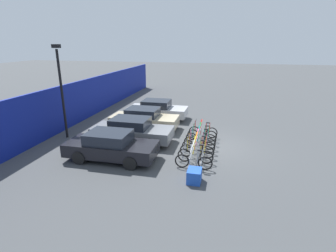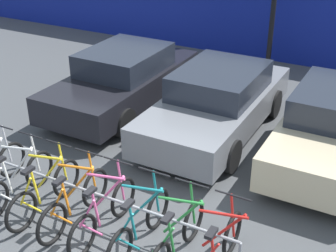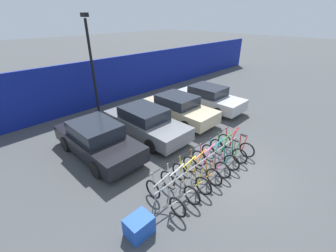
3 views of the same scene
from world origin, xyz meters
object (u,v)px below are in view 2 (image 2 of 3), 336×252
at_px(bike_rack, 94,196).
at_px(bicycle_white, 17,182).
at_px(car_grey, 217,102).
at_px(bicycle_yellow, 45,192).
at_px(bicycle_pink, 104,213).
at_px(car_black, 123,79).
at_px(car_beige, 336,125).
at_px(bicycle_orange, 75,202).
at_px(bicycle_green, 177,239).
at_px(bicycle_teal, 140,226).

xyz_separation_m(bike_rack, bicycle_white, (-1.46, -0.15, -0.12)).
bearing_deg(bicycle_white, bike_rack, 7.33).
bearing_deg(car_grey, bicycle_yellow, -108.76).
distance_m(bicycle_pink, car_black, 4.64).
bearing_deg(car_grey, car_black, 176.23).
bearing_deg(bicycle_pink, car_beige, 60.04).
relative_size(bicycle_pink, car_grey, 0.38).
relative_size(bicycle_white, bicycle_pink, 1.00).
distance_m(bicycle_white, car_grey, 4.33).
distance_m(bicycle_yellow, car_black, 4.20).
bearing_deg(bicycle_yellow, car_black, 105.33).
distance_m(bike_rack, car_black, 4.37).
distance_m(bicycle_orange, bicycle_green, 1.77).
bearing_deg(bicycle_yellow, car_grey, 70.90).
bearing_deg(bicycle_white, bicycle_teal, 1.50).
bearing_deg(car_beige, bicycle_green, -108.88).
bearing_deg(bicycle_yellow, car_beige, 46.31).
distance_m(bicycle_yellow, bicycle_teal, 1.77).
relative_size(bicycle_white, bicycle_teal, 1.00).
bearing_deg(bike_rack, bicycle_orange, -150.72).
height_order(bicycle_green, car_beige, car_beige).
relative_size(bicycle_yellow, bicycle_pink, 1.00).
distance_m(bicycle_yellow, car_beige, 5.42).
xyz_separation_m(bicycle_white, bicycle_orange, (1.19, 0.00, 0.00)).
xyz_separation_m(bike_rack, bicycle_orange, (-0.27, -0.15, -0.12)).
distance_m(bicycle_green, car_grey, 4.02).
distance_m(bicycle_orange, bicycle_pink, 0.54).
xyz_separation_m(bicycle_yellow, bicycle_orange, (0.60, 0.00, 0.00)).
bearing_deg(car_grey, car_beige, 1.48).
xyz_separation_m(bike_rack, car_beige, (2.85, 3.79, 0.19)).
bearing_deg(bike_rack, car_black, 117.18).
height_order(bicycle_yellow, car_beige, car_beige).
height_order(bike_rack, bicycle_orange, bicycle_orange).
distance_m(bike_rack, bicycle_green, 1.52).
xyz_separation_m(bicycle_teal, car_grey, (-0.45, 3.87, 0.31)).
bearing_deg(bike_rack, bicycle_green, -5.64).
xyz_separation_m(bicycle_teal, bicycle_green, (0.60, 0.00, 0.00)).
distance_m(bicycle_white, bicycle_green, 2.96).
bearing_deg(bike_rack, bicycle_pink, -27.98).
relative_size(bike_rack, car_beige, 1.10).
bearing_deg(bicycle_white, car_black, 99.09).
distance_m(bicycle_white, bicycle_pink, 1.74).
xyz_separation_m(bike_rack, bicycle_green, (1.51, -0.15, -0.12)).
bearing_deg(bicycle_orange, car_grey, 77.71).
relative_size(bicycle_orange, bicycle_pink, 1.00).
height_order(bicycle_pink, car_beige, car_beige).
distance_m(bike_rack, bicycle_pink, 0.34).
relative_size(bicycle_yellow, car_beige, 0.39).
bearing_deg(bicycle_white, bicycle_orange, 1.50).
bearing_deg(bike_rack, car_beige, 53.02).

